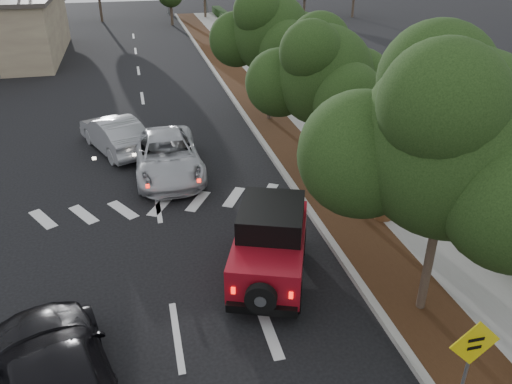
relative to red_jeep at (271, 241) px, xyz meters
name	(u,v)px	position (x,y,z in m)	size (l,w,h in m)	color
ground	(177,336)	(-2.59, -1.72, -0.98)	(120.00, 120.00, 0.00)	black
curb	(253,128)	(2.01, 10.28, -0.91)	(0.20, 70.00, 0.15)	#9E9B93
planting_strip	(275,127)	(3.01, 10.28, -0.92)	(1.80, 70.00, 0.12)	black
sidewalk	(315,123)	(4.91, 10.28, -0.92)	(2.00, 70.00, 0.12)	gray
hedge	(344,114)	(6.31, 10.28, -0.58)	(0.80, 70.00, 0.80)	black
transmission_tower	(188,13)	(3.41, 46.28, -0.98)	(7.00, 4.00, 28.00)	slate
street_tree_near	(419,310)	(3.01, -2.22, -0.98)	(3.80, 3.80, 5.92)	black
street_tree_mid	(317,181)	(3.01, 4.78, -0.98)	(3.20, 3.20, 5.32)	black
street_tree_far	(269,121)	(3.01, 11.28, -0.98)	(3.40, 3.40, 5.62)	black
light_pole_a	(34,69)	(-9.09, 24.28, -0.98)	(2.00, 0.22, 9.00)	slate
light_pole_b	(42,36)	(-10.09, 36.28, -0.98)	(2.00, 0.22, 9.00)	slate
red_jeep	(271,241)	(0.00, 0.00, 0.00)	(2.81, 3.96, 1.94)	black
silver_suv_ahead	(167,156)	(-2.04, 6.68, -0.29)	(2.31, 5.00, 1.39)	#B2B4BA
silver_sedan_oncoming	(115,134)	(-3.89, 9.36, -0.28)	(1.49, 4.26, 1.40)	#95969C
parked_suv	(13,62)	(-10.03, 23.40, -0.25)	(1.74, 4.32, 1.47)	#9A9DA1
speed_hump_sign	(471,354)	(2.24, -4.86, 0.44)	(0.97, 0.08, 2.06)	slate
terracotta_planter	(385,197)	(4.01, 1.71, -0.16)	(0.70, 0.70, 1.22)	brown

